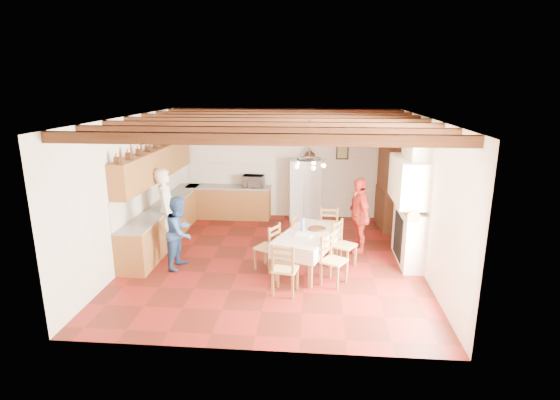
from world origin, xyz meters
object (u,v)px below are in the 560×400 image
Objects in this scene: microwave at (253,181)px; chair_right_far at (344,245)px; chair_left_far at (286,237)px; chair_right_near at (334,260)px; refrigerator at (305,190)px; dining_table at (308,237)px; person_man at (166,210)px; hutch at (391,185)px; person_woman_red at (359,215)px; person_woman_blue at (180,232)px; chair_end_far at (328,230)px; chair_end_near at (285,268)px; chair_left_near at (267,246)px.

chair_right_far is at bearing -50.95° from microwave.
chair_left_far and chair_right_near have the same top height.
dining_table is (0.16, -3.35, -0.15)m from refrigerator.
chair_left_far is at bearing -107.93° from person_man.
hutch is 1.36× the size of person_woman_red.
chair_right_far is 0.65× the size of person_woman_blue.
dining_table is at bearing -107.09° from chair_end_far.
refrigerator is at bearing 92.72° from dining_table.
chair_end_near is at bearing -49.89° from person_woman_red.
refrigerator is at bearing -82.03° from chair_end_near.
chair_end_far reaches higher than dining_table.
refrigerator is at bearing 39.14° from chair_right_near.
chair_right_far is 1.02m from person_woman_red.
person_woman_red is at bearing 8.02° from chair_end_far.
person_woman_red reaches higher than chair_end_near.
chair_end_near is (-0.37, -1.10, -0.20)m from dining_table.
dining_table is 2.03× the size of chair_right_near.
chair_left_far is at bearing 69.11° from chair_right_near.
chair_end_near is (0.10, -1.63, 0.00)m from chair_left_far.
refrigerator is at bearing -166.80° from person_woman_red.
person_woman_red reaches higher than refrigerator.
person_woman_blue is (-2.20, 1.00, 0.26)m from chair_end_near.
person_woman_blue is (-2.10, -0.63, 0.26)m from chair_left_far.
chair_right_near is 0.65× the size of person_woman_blue.
person_man is (-3.67, 1.49, 0.45)m from chair_right_near.
person_man reaches higher than dining_table.
chair_end_far is (0.81, 2.13, 0.00)m from chair_end_near.
person_woman_blue is at bearing -177.69° from dining_table.
dining_table is at bearing 52.81° from chair_left_far.
microwave is at bearing -44.22° from person_man.
person_man is at bearing 111.21° from chair_right_far.
person_man is (-2.35, 0.91, 0.45)m from chair_left_near.
microwave is at bearing 174.67° from refrigerator.
chair_right_near is at bearing -87.02° from refrigerator.
person_woman_blue reaches higher than chair_end_far.
person_man reaches higher than chair_end_near.
chair_left_near and chair_end_near have the same top height.
chair_end_far is 0.57× the size of person_woman_red.
chair_left_near is 1.44m from chair_right_near.
chair_end_near is 0.52× the size of person_man.
chair_left_near is 1.00× the size of chair_right_near.
chair_right_near is at bearing -165.12° from chair_right_far.
person_man reaches higher than refrigerator.
chair_right_far is (0.74, 0.16, -0.20)m from dining_table.
hutch is 1.54× the size of person_woman_blue.
chair_right_near is at bearing -59.55° from microwave.
person_woman_blue reaches higher than dining_table.
person_woman_blue is (-4.61, -2.88, -0.40)m from hutch.
chair_right_far is 0.92m from chair_end_far.
chair_left_near is at bearing -74.50° from microwave.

